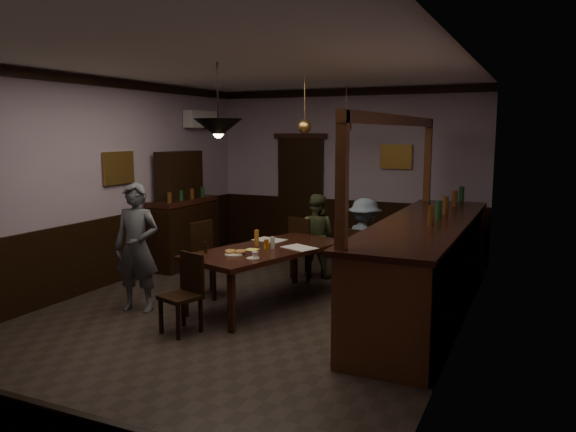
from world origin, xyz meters
The scene contains 30 objects.
room centered at (0.00, 0.00, 1.50)m, with size 5.01×8.01×3.01m.
dining_table centered at (0.08, 0.62, 0.69)m, with size 1.60×2.40×0.75m.
chair_far_left centered at (0.02, 1.97, 0.53)m, with size 0.53×0.53×0.96m.
chair_far_right centered at (0.88, 1.71, 0.49)m, with size 0.49×0.49×0.90m.
chair_near centered at (-0.31, -0.65, 0.48)m, with size 0.48×0.48×0.89m.
chair_side centered at (-0.87, 0.69, 0.55)m, with size 0.50×0.50×1.01m.
person_standing centered at (-1.29, -0.27, 0.80)m, with size 0.59×0.38×1.61m, color #4E5259.
person_seated_left centered at (0.10, 2.24, 0.64)m, with size 0.63×0.49×1.29m, color #4E5734.
person_seated_right centered at (0.96, 1.98, 0.64)m, with size 0.83×0.48×1.29m, color slate.
newspaper_left centered at (-0.13, 1.10, 0.75)m, with size 0.42×0.30×0.01m, color silver.
newspaper_right centered at (0.46, 0.79, 0.75)m, with size 0.42×0.30×0.01m, color silver.
napkin centered at (-0.05, 0.44, 0.75)m, with size 0.15×0.15×0.00m, color #EEEF58.
saucer centered at (0.20, 0.00, 0.76)m, with size 0.15×0.15×0.01m, color white.
coffee_cup centered at (0.23, 0.00, 0.80)m, with size 0.08×0.08×0.07m, color white.
pastry_plate centered at (-0.10, 0.08, 0.76)m, with size 0.22×0.22×0.01m, color white.
pastry_ring_a centered at (-0.16, 0.10, 0.79)m, with size 0.13×0.13×0.04m, color #C68C47.
pastry_ring_b centered at (-0.05, 0.14, 0.79)m, with size 0.13×0.13×0.04m, color #C68C47.
soda_can centered at (0.10, 0.56, 0.81)m, with size 0.07×0.07×0.12m, color orange.
beer_glass centered at (-0.13, 0.73, 0.85)m, with size 0.06×0.06×0.20m, color #BF721E.
water_glass centered at (0.15, 0.62, 0.82)m, with size 0.06×0.06×0.15m, color silver.
pepper_mill centered at (-0.48, 0.05, 0.82)m, with size 0.04×0.04×0.14m, color black.
sideboard centered at (-2.21, 2.01, 0.77)m, with size 0.52×1.44×1.91m.
bar_counter centered at (1.99, 1.13, 0.61)m, with size 1.01×4.33×2.43m.
door_back centered at (-0.90, 3.95, 1.05)m, with size 0.90×0.06×2.10m, color black.
ac_unit centered at (-2.38, 2.90, 2.45)m, with size 0.20×0.85×0.30m.
picture_left_large centered at (-2.46, 0.80, 1.70)m, with size 0.04×0.62×0.48m.
picture_back centered at (0.90, 3.96, 1.80)m, with size 0.55×0.04×0.42m.
pendant_iron centered at (-0.15, -0.14, 2.26)m, with size 0.56×0.56×0.85m.
pendant_brass_mid centered at (0.10, 1.78, 2.30)m, with size 0.20×0.20×0.81m.
pendant_brass_far centered at (0.30, 3.00, 2.30)m, with size 0.20×0.20×0.81m.
Camera 1 is at (3.27, -5.68, 2.22)m, focal length 35.00 mm.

